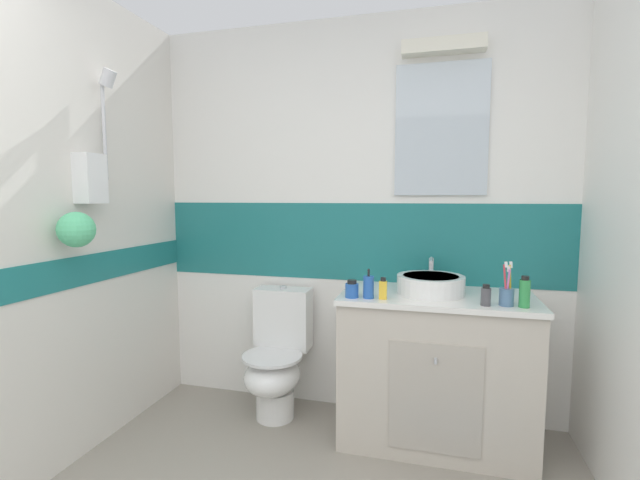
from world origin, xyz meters
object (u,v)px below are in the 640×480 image
object	(u,v)px
soap_dispenser	(369,287)
deodorant_spray_can	(525,293)
toilet	(277,358)
lotion_bottle_short	(486,296)
hair_gel_jar	(352,290)
perfume_flask_small	(383,289)
sink_basin	(430,284)
toothbrush_cup	(507,294)

from	to	relation	value
soap_dispenser	deodorant_spray_can	xyz separation A→B (m)	(0.77, 0.00, 0.01)
toilet	lotion_bottle_short	xyz separation A→B (m)	(1.20, -0.24, 0.53)
hair_gel_jar	perfume_flask_small	distance (m)	0.17
hair_gel_jar	deodorant_spray_can	xyz separation A→B (m)	(0.86, 0.01, 0.03)
sink_basin	perfume_flask_small	world-z (taller)	sink_basin
sink_basin	perfume_flask_small	bearing A→B (deg)	-140.39
toothbrush_cup	perfume_flask_small	size ratio (longest dim) A/B	1.91
lotion_bottle_short	soap_dispenser	bearing A→B (deg)	179.27
toothbrush_cup	soap_dispenser	world-z (taller)	toothbrush_cup
deodorant_spray_can	perfume_flask_small	world-z (taller)	deodorant_spray_can
hair_gel_jar	perfume_flask_small	xyz separation A→B (m)	(0.17, 0.00, 0.01)
deodorant_spray_can	sink_basin	bearing A→B (deg)	156.52
sink_basin	soap_dispenser	size ratio (longest dim) A/B	2.59
perfume_flask_small	sink_basin	bearing A→B (deg)	39.61
toothbrush_cup	deodorant_spray_can	size ratio (longest dim) A/B	1.43
toilet	toothbrush_cup	world-z (taller)	toothbrush_cup
sink_basin	toothbrush_cup	xyz separation A→B (m)	(0.37, -0.18, 0.00)
sink_basin	lotion_bottle_short	world-z (taller)	sink_basin
sink_basin	deodorant_spray_can	xyz separation A→B (m)	(0.45, -0.19, 0.02)
toilet	hair_gel_jar	world-z (taller)	hair_gel_jar
toothbrush_cup	deodorant_spray_can	world-z (taller)	toothbrush_cup
lotion_bottle_short	toothbrush_cup	bearing A→B (deg)	13.56
toilet	perfume_flask_small	distance (m)	0.90
sink_basin	soap_dispenser	bearing A→B (deg)	-148.14
toothbrush_cup	deodorant_spray_can	bearing A→B (deg)	-9.52
lotion_bottle_short	perfume_flask_small	bearing A→B (deg)	179.34
toothbrush_cup	lotion_bottle_short	size ratio (longest dim) A/B	2.07
toilet	sink_basin	bearing A→B (deg)	-2.21
soap_dispenser	perfume_flask_small	xyz separation A→B (m)	(0.08, -0.00, -0.01)
hair_gel_jar	deodorant_spray_can	size ratio (longest dim) A/B	0.61
toilet	deodorant_spray_can	xyz separation A→B (m)	(1.38, -0.23, 0.55)
sink_basin	deodorant_spray_can	size ratio (longest dim) A/B	2.66
toothbrush_cup	deodorant_spray_can	xyz separation A→B (m)	(0.08, -0.01, 0.02)
soap_dispenser	lotion_bottle_short	world-z (taller)	soap_dispenser
toilet	toothbrush_cup	distance (m)	1.42
sink_basin	toothbrush_cup	size ratio (longest dim) A/B	1.86
soap_dispenser	deodorant_spray_can	distance (m)	0.77
sink_basin	hair_gel_jar	bearing A→B (deg)	-153.39
toilet	toothbrush_cup	size ratio (longest dim) A/B	3.63
soap_dispenser	toothbrush_cup	bearing A→B (deg)	1.37
perfume_flask_small	soap_dispenser	bearing A→B (deg)	178.84
sink_basin	lotion_bottle_short	distance (m)	0.34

